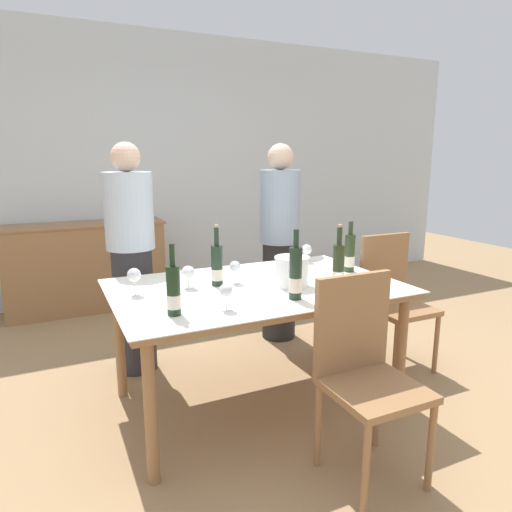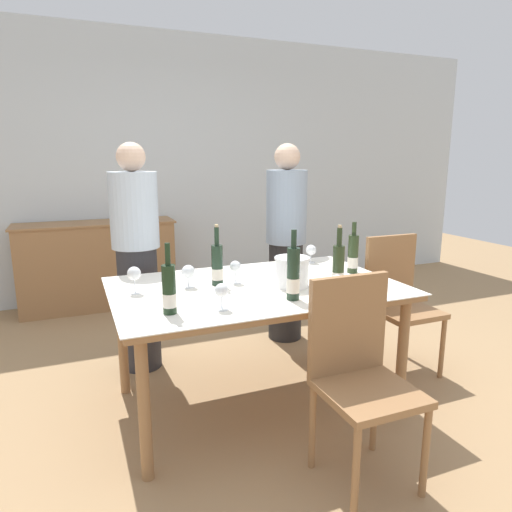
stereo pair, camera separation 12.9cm
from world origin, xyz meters
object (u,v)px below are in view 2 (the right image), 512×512
Objects in this scene: wine_bottle_0 at (293,275)px; wine_glass_4 at (134,274)px; wine_bottle_4 at (169,290)px; wine_glass_2 at (188,272)px; chair_right_end at (398,295)px; wine_glass_5 at (337,283)px; person_guest_left at (286,244)px; ice_bucket at (292,271)px; wine_glass_0 at (222,292)px; person_host at (137,260)px; wine_bottle_2 at (353,255)px; wine_bottle_1 at (217,265)px; dining_table at (256,296)px; wine_glass_1 at (235,268)px; sideboard_cabinet at (98,265)px; chair_near_front at (358,366)px; wine_glass_3 at (311,251)px; wine_bottle_3 at (338,268)px.

wine_glass_4 is at bearing 150.34° from wine_bottle_0.
wine_glass_2 is (0.20, 0.41, -0.03)m from wine_bottle_4.
wine_glass_5 is at bearing -147.77° from chair_right_end.
person_guest_left reaches higher than wine_glass_5.
ice_bucket is 1.53× the size of wine_glass_0.
person_host reaches higher than wine_glass_0.
wine_glass_5 is (-0.43, -0.50, -0.02)m from wine_bottle_2.
wine_bottle_1 is at bearing -136.61° from person_guest_left.
dining_table is 1.04× the size of person_host.
wine_glass_1 is at bearing 176.19° from wine_bottle_2.
wine_bottle_1 is at bearing -1.56° from wine_glass_4.
wine_glass_4 is 1.86m from chair_right_end.
chair_near_front is (0.98, -3.13, 0.11)m from sideboard_cabinet.
wine_glass_4 is at bearing -87.97° from sideboard_cabinet.
wine_glass_5 is 1.40m from person_guest_left.
wine_glass_3 is at bearing 50.86° from ice_bucket.
wine_bottle_1 is 0.23× the size of person_guest_left.
chair_right_end is at bearing 12.77° from wine_bottle_4.
chair_near_front is (0.42, -0.87, -0.33)m from wine_bottle_1.
wine_glass_2 is (-1.09, 0.07, -0.03)m from wine_bottle_2.
wine_bottle_2 reaches higher than chair_right_end.
ice_bucket is 0.44m from wine_bottle_1.
wine_bottle_1 is 1.39m from chair_right_end.
wine_glass_1 is at bearing -132.41° from person_guest_left.
person_host is (-1.72, 0.71, 0.26)m from chair_right_end.
wine_bottle_4 is at bearing -165.31° from ice_bucket.
sideboard_cabinet is at bearing 122.57° from wine_bottle_2.
person_host is at bearing 90.27° from wine_bottle_4.
ice_bucket is 0.64m from wine_glass_3.
person_guest_left is (0.45, 1.00, -0.05)m from ice_bucket.
wine_glass_5 is (0.09, -0.36, 0.01)m from ice_bucket.
wine_glass_5 is at bearing -58.74° from dining_table.
chair_near_front is at bearing -56.17° from wine_glass_2.
wine_bottle_0 is at bearing -43.65° from wine_glass_2.
wine_glass_3 is 0.14× the size of chair_near_front.
wine_bottle_4 is 2.66× the size of wine_glass_3.
wine_glass_4 reaches higher than wine_glass_3.
wine_bottle_1 reaches higher than wine_glass_0.
wine_glass_3 is at bearing 73.55° from wine_bottle_3.
ice_bucket is 1.51× the size of wine_glass_1.
ice_bucket is at bearing -13.38° from wine_glass_4.
wine_glass_5 is at bearing -110.43° from wine_glass_3.
ice_bucket is 1.55× the size of wine_glass_2.
chair_right_end is (0.43, 0.05, -0.34)m from wine_bottle_2.
wine_bottle_0 is 0.39× the size of chair_right_end.
wine_bottle_2 is 2.48× the size of wine_glass_0.
wine_bottle_0 reaches higher than wine_bottle_4.
wine_bottle_4 is (-1.29, -0.34, -0.00)m from wine_bottle_2.
wine_glass_0 is 0.14× the size of chair_near_front.
wine_glass_2 is at bearing 64.45° from wine_bottle_4.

